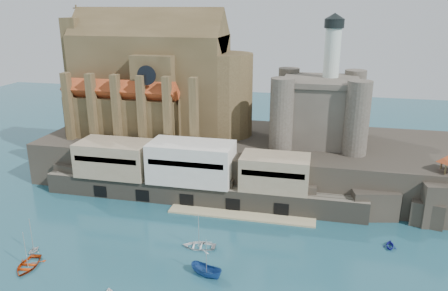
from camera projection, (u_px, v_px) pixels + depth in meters
ground at (209, 263)px, 72.55m from camera, size 300.00×300.00×0.00m
promontory at (249, 158)px, 107.60m from camera, size 100.00×36.00×10.00m
quay at (190, 174)px, 94.27m from camera, size 70.00×12.00×13.05m
church at (158, 83)px, 109.74m from camera, size 47.00×25.93×30.51m
castle_keep at (320, 107)px, 101.61m from camera, size 21.20×21.20×29.30m
rock_outcrop at (447, 201)px, 86.33m from camera, size 14.50×10.50×8.70m
boat_0 at (28, 267)px, 71.45m from camera, size 4.58×1.97×6.21m
boat_2 at (207, 275)px, 69.20m from camera, size 2.83×2.80×5.75m
boat_4 at (34, 252)px, 75.82m from camera, size 2.34×1.53×2.60m
boat_6 at (199, 247)px, 77.28m from camera, size 1.68×4.34×5.93m
boat_7 at (390, 247)px, 77.28m from camera, size 2.90×1.98×3.16m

